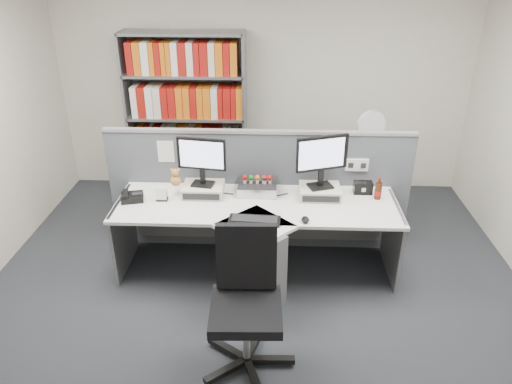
{
  "coord_description": "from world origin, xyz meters",
  "views": [
    {
      "loc": [
        0.15,
        -3.09,
        2.8
      ],
      "look_at": [
        0.0,
        0.65,
        0.92
      ],
      "focal_mm": 33.85,
      "sensor_mm": 36.0,
      "label": 1
    }
  ],
  "objects_px": {
    "desk_phone": "(132,197)",
    "shelving_unit": "(187,120)",
    "filing_cabinet": "(364,186)",
    "mouse": "(305,220)",
    "cola_bottle": "(378,191)",
    "desk_fan": "(370,129)",
    "office_chair": "(246,298)",
    "monitor_left": "(202,158)",
    "speaker": "(363,188)",
    "desk": "(256,241)",
    "desk_calendar": "(162,195)",
    "monitor_right": "(322,157)",
    "desktop_pc": "(257,187)",
    "keyboard": "(255,220)"
  },
  "relations": [
    {
      "from": "desktop_pc",
      "to": "mouse",
      "type": "bearing_deg",
      "value": -52.3
    },
    {
      "from": "desk",
      "to": "keyboard",
      "type": "bearing_deg",
      "value": -92.92
    },
    {
      "from": "keyboard",
      "to": "office_chair",
      "type": "relative_size",
      "value": 0.43
    },
    {
      "from": "desk",
      "to": "monitor_left",
      "type": "bearing_deg",
      "value": 143.27
    },
    {
      "from": "desktop_pc",
      "to": "keyboard",
      "type": "relative_size",
      "value": 0.81
    },
    {
      "from": "monitor_left",
      "to": "speaker",
      "type": "distance_m",
      "value": 1.55
    },
    {
      "from": "mouse",
      "to": "desktop_pc",
      "type": "bearing_deg",
      "value": 127.7
    },
    {
      "from": "keyboard",
      "to": "monitor_left",
      "type": "bearing_deg",
      "value": 135.77
    },
    {
      "from": "filing_cabinet",
      "to": "desk_phone",
      "type": "bearing_deg",
      "value": -153.86
    },
    {
      "from": "monitor_left",
      "to": "speaker",
      "type": "xyz_separation_m",
      "value": [
        1.52,
        0.09,
        -0.32
      ]
    },
    {
      "from": "monitor_right",
      "to": "filing_cabinet",
      "type": "distance_m",
      "value": 1.41
    },
    {
      "from": "desk_phone",
      "to": "speaker",
      "type": "height_order",
      "value": "speaker"
    },
    {
      "from": "desk_phone",
      "to": "shelving_unit",
      "type": "height_order",
      "value": "shelving_unit"
    },
    {
      "from": "desk_calendar",
      "to": "office_chair",
      "type": "xyz_separation_m",
      "value": [
        0.85,
        -1.18,
        -0.21
      ]
    },
    {
      "from": "monitor_left",
      "to": "desk",
      "type": "bearing_deg",
      "value": -36.73
    },
    {
      "from": "monitor_right",
      "to": "desk_calendar",
      "type": "bearing_deg",
      "value": -174.73
    },
    {
      "from": "monitor_left",
      "to": "office_chair",
      "type": "relative_size",
      "value": 0.44
    },
    {
      "from": "desk_calendar",
      "to": "desk_fan",
      "type": "distance_m",
      "value": 2.4
    },
    {
      "from": "filing_cabinet",
      "to": "desktop_pc",
      "type": "bearing_deg",
      "value": -142.13
    },
    {
      "from": "office_chair",
      "to": "filing_cabinet",
      "type": "bearing_deg",
      "value": 62.24
    },
    {
      "from": "filing_cabinet",
      "to": "desk_fan",
      "type": "distance_m",
      "value": 0.7
    },
    {
      "from": "desk_fan",
      "to": "office_chair",
      "type": "xyz_separation_m",
      "value": [
        -1.23,
        -2.34,
        -0.48
      ]
    },
    {
      "from": "desk_calendar",
      "to": "desk_fan",
      "type": "height_order",
      "value": "desk_fan"
    },
    {
      "from": "desk_calendar",
      "to": "office_chair",
      "type": "height_order",
      "value": "office_chair"
    },
    {
      "from": "filing_cabinet",
      "to": "mouse",
      "type": "bearing_deg",
      "value": -117.31
    },
    {
      "from": "cola_bottle",
      "to": "desk_fan",
      "type": "xyz_separation_m",
      "value": [
        0.08,
        1.04,
        0.25
      ]
    },
    {
      "from": "cola_bottle",
      "to": "shelving_unit",
      "type": "relative_size",
      "value": 0.11
    },
    {
      "from": "keyboard",
      "to": "desk_calendar",
      "type": "distance_m",
      "value": 0.95
    },
    {
      "from": "mouse",
      "to": "cola_bottle",
      "type": "relative_size",
      "value": 0.5
    },
    {
      "from": "monitor_left",
      "to": "office_chair",
      "type": "xyz_separation_m",
      "value": [
        0.48,
        -1.32,
        -0.53
      ]
    },
    {
      "from": "speaker",
      "to": "filing_cabinet",
      "type": "distance_m",
      "value": 1.04
    },
    {
      "from": "desk_phone",
      "to": "shelving_unit",
      "type": "bearing_deg",
      "value": 80.73
    },
    {
      "from": "desk_phone",
      "to": "desk_fan",
      "type": "xyz_separation_m",
      "value": [
        2.36,
        1.16,
        0.3
      ]
    },
    {
      "from": "mouse",
      "to": "desk",
      "type": "bearing_deg",
      "value": 167.51
    },
    {
      "from": "cola_bottle",
      "to": "monitor_left",
      "type": "bearing_deg",
      "value": 179.28
    },
    {
      "from": "cola_bottle",
      "to": "filing_cabinet",
      "type": "height_order",
      "value": "cola_bottle"
    },
    {
      "from": "desktop_pc",
      "to": "desk_fan",
      "type": "distance_m",
      "value": 1.55
    },
    {
      "from": "office_chair",
      "to": "desktop_pc",
      "type": "bearing_deg",
      "value": 88.94
    },
    {
      "from": "office_chair",
      "to": "desk_calendar",
      "type": "bearing_deg",
      "value": 125.78
    },
    {
      "from": "desktop_pc",
      "to": "shelving_unit",
      "type": "xyz_separation_m",
      "value": [
        -0.9,
        1.38,
        0.21
      ]
    },
    {
      "from": "desk_fan",
      "to": "office_chair",
      "type": "height_order",
      "value": "desk_fan"
    },
    {
      "from": "shelving_unit",
      "to": "office_chair",
      "type": "distance_m",
      "value": 2.95
    },
    {
      "from": "mouse",
      "to": "shelving_unit",
      "type": "relative_size",
      "value": 0.05
    },
    {
      "from": "monitor_right",
      "to": "office_chair",
      "type": "height_order",
      "value": "monitor_right"
    },
    {
      "from": "monitor_right",
      "to": "cola_bottle",
      "type": "xyz_separation_m",
      "value": [
        0.54,
        -0.02,
        -0.32
      ]
    },
    {
      "from": "desk_fan",
      "to": "office_chair",
      "type": "bearing_deg",
      "value": -117.76
    },
    {
      "from": "monitor_left",
      "to": "desk_phone",
      "type": "xyz_separation_m",
      "value": [
        -0.65,
        -0.14,
        -0.35
      ]
    },
    {
      "from": "shelving_unit",
      "to": "filing_cabinet",
      "type": "height_order",
      "value": "shelving_unit"
    },
    {
      "from": "shelving_unit",
      "to": "desk_fan",
      "type": "height_order",
      "value": "shelving_unit"
    },
    {
      "from": "monitor_left",
      "to": "filing_cabinet",
      "type": "height_order",
      "value": "monitor_left"
    }
  ]
}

